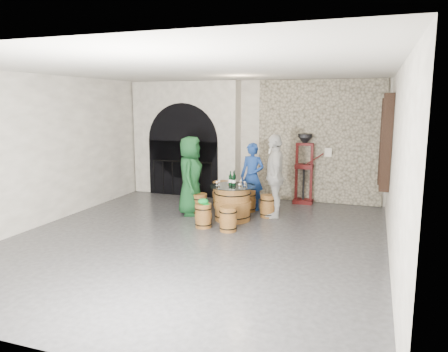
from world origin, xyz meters
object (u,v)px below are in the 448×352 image
(barrel_stool_near_right, at_px, (228,219))
(side_barrel, at_px, (221,194))
(barrel_stool_near_left, at_px, (203,216))
(person_green, at_px, (190,176))
(barrel_stool_right, at_px, (268,206))
(wine_bottle_left, at_px, (230,180))
(wine_bottle_right, at_px, (234,179))
(corking_press, at_px, (304,163))
(barrel_stool_far, at_px, (248,201))
(wine_bottle_center, at_px, (234,180))
(person_white, at_px, (275,176))
(person_blue, at_px, (252,177))
(barrel_table, at_px, (233,203))
(barrel_stool_left, at_px, (200,205))

(barrel_stool_near_right, height_order, side_barrel, side_barrel)
(barrel_stool_near_left, height_order, person_green, person_green)
(barrel_stool_right, bearing_deg, wine_bottle_left, -146.73)
(barrel_stool_near_left, height_order, wine_bottle_right, wine_bottle_right)
(barrel_stool_near_right, height_order, corking_press, corking_press)
(barrel_stool_far, distance_m, barrel_stool_near_left, 1.68)
(barrel_stool_near_right, distance_m, side_barrel, 2.21)
(wine_bottle_left, distance_m, side_barrel, 1.47)
(barrel_stool_right, bearing_deg, wine_bottle_center, -141.55)
(barrel_stool_right, distance_m, side_barrel, 1.55)
(barrel_stool_near_right, xyz_separation_m, person_white, (0.63, 1.44, 0.70))
(barrel_stool_near_left, xyz_separation_m, person_blue, (0.55, 1.80, 0.57))
(barrel_stool_far, relative_size, wine_bottle_right, 1.58)
(person_green, bearing_deg, barrel_table, -111.99)
(person_green, relative_size, side_barrel, 2.96)
(barrel_stool_left, bearing_deg, barrel_table, -7.50)
(side_barrel, bearing_deg, wine_bottle_center, -58.94)
(wine_bottle_left, height_order, wine_bottle_center, same)
(barrel_stool_far, height_order, person_green, person_green)
(wine_bottle_center, bearing_deg, wine_bottle_left, 159.83)
(barrel_table, relative_size, wine_bottle_right, 3.14)
(side_barrel, bearing_deg, barrel_stool_left, -97.74)
(person_white, height_order, wine_bottle_center, person_white)
(barrel_stool_left, height_order, wine_bottle_center, wine_bottle_center)
(wine_bottle_left, xyz_separation_m, corking_press, (1.30, 2.14, 0.14))
(barrel_table, distance_m, corking_press, 2.57)
(barrel_stool_left, distance_m, barrel_stool_near_left, 0.97)
(barrel_stool_near_left, height_order, person_blue, person_blue)
(person_green, bearing_deg, wine_bottle_center, -112.52)
(side_barrel, bearing_deg, barrel_stool_right, -26.24)
(barrel_stool_far, height_order, person_white, person_white)
(person_white, bearing_deg, wine_bottle_left, -70.86)
(barrel_table, relative_size, corking_press, 0.56)
(person_green, distance_m, corking_press, 3.08)
(barrel_stool_far, bearing_deg, barrel_table, -98.30)
(person_white, height_order, corking_press, person_white)
(barrel_stool_near_right, relative_size, barrel_stool_near_left, 1.00)
(wine_bottle_right, height_order, corking_press, corking_press)
(wine_bottle_right, xyz_separation_m, side_barrel, (-0.70, 1.08, -0.61))
(barrel_table, height_order, wine_bottle_right, wine_bottle_right)
(barrel_stool_right, distance_m, barrel_stool_near_left, 1.67)
(barrel_stool_left, height_order, barrel_stool_right, same)
(person_white, relative_size, wine_bottle_left, 5.89)
(person_blue, relative_size, side_barrel, 2.65)
(person_white, height_order, wine_bottle_left, person_white)
(barrel_table, distance_m, barrel_stool_far, 0.86)
(wine_bottle_center, height_order, wine_bottle_right, same)
(barrel_stool_near_left, distance_m, person_green, 1.31)
(barrel_table, distance_m, wine_bottle_left, 0.53)
(barrel_stool_near_left, relative_size, wine_bottle_right, 1.58)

